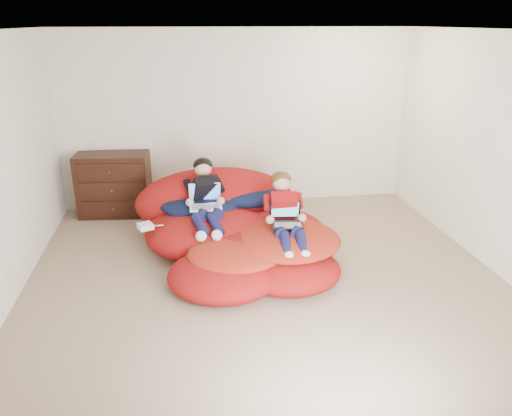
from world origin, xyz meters
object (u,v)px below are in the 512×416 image
at_px(older_boy, 205,195).
at_px(laptop_black, 286,218).
at_px(beanbag_pile, 235,229).
at_px(dresser, 114,185).
at_px(younger_boy, 285,211).
at_px(laptop_white, 205,200).

bearing_deg(older_boy, laptop_black, -34.26).
xyz_separation_m(beanbag_pile, older_boy, (-0.34, 0.13, 0.41)).
distance_m(dresser, laptop_black, 2.80).
distance_m(beanbag_pile, younger_boy, 0.73).
bearing_deg(dresser, beanbag_pile, -43.65).
bearing_deg(dresser, younger_boy, -42.13).
bearing_deg(laptop_black, beanbag_pile, 139.13).
distance_m(laptop_white, laptop_black, 1.00).
relative_size(beanbag_pile, younger_boy, 2.40).
xyz_separation_m(younger_boy, laptop_black, (-0.00, -0.06, -0.06)).
xyz_separation_m(beanbag_pile, laptop_white, (-0.34, 0.08, 0.35)).
bearing_deg(beanbag_pile, dresser, 136.35).
distance_m(younger_boy, laptop_white, 0.97).
relative_size(dresser, younger_boy, 0.99).
height_order(older_boy, laptop_black, older_boy).
height_order(beanbag_pile, laptop_black, beanbag_pile).
height_order(laptop_white, laptop_black, laptop_white).
bearing_deg(laptop_black, laptop_white, 148.23).
bearing_deg(older_boy, laptop_white, -90.00).
height_order(dresser, laptop_white, dresser).
xyz_separation_m(older_boy, laptop_black, (0.85, -0.58, -0.12)).
distance_m(younger_boy, laptop_black, 0.08).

